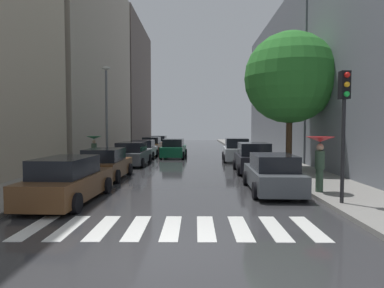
# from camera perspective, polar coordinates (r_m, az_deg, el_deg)

# --- Properties ---
(ground_plane) EXTENTS (28.00, 72.00, 0.04)m
(ground_plane) POSITION_cam_1_polar(r_m,az_deg,el_deg) (31.11, -0.56, -1.98)
(ground_plane) COLOR #313134
(sidewalk_left) EXTENTS (3.00, 72.00, 0.15)m
(sidewalk_left) POSITION_cam_1_polar(r_m,az_deg,el_deg) (31.90, -12.32, -1.75)
(sidewalk_left) COLOR gray
(sidewalk_left) RESTS_ON ground
(sidewalk_right) EXTENTS (3.00, 72.00, 0.15)m
(sidewalk_right) POSITION_cam_1_polar(r_m,az_deg,el_deg) (31.64, 11.30, -1.78)
(sidewalk_right) COLOR gray
(sidewalk_right) RESTS_ON ground
(crosswalk_stripes) EXTENTS (7.65, 2.20, 0.01)m
(crosswalk_stripes) POSITION_cam_1_polar(r_m,az_deg,el_deg) (8.98, -3.55, -14.17)
(crosswalk_stripes) COLOR silver
(crosswalk_stripes) RESTS_ON ground
(building_left_mid) EXTENTS (6.00, 20.87, 18.81)m
(building_left_mid) POSITION_cam_1_polar(r_m,az_deg,el_deg) (36.12, -18.73, 13.57)
(building_left_mid) COLOR #9E9384
(building_left_mid) RESTS_ON ground
(building_left_far) EXTENTS (6.00, 19.74, 19.19)m
(building_left_far) POSITION_cam_1_polar(r_m,az_deg,el_deg) (56.30, -11.50, 9.97)
(building_left_far) COLOR #564C47
(building_left_far) RESTS_ON ground
(building_right_mid) EXTENTS (6.00, 21.28, 13.17)m
(building_right_mid) POSITION_cam_1_polar(r_m,az_deg,el_deg) (35.06, 18.05, 9.24)
(building_right_mid) COLOR slate
(building_right_mid) RESTS_ON ground
(parked_car_left_nearest) EXTENTS (2.14, 4.75, 1.60)m
(parked_car_left_nearest) POSITION_cam_1_polar(r_m,az_deg,el_deg) (12.47, -20.54, -5.98)
(parked_car_left_nearest) COLOR brown
(parked_car_left_nearest) RESTS_ON ground
(parked_car_left_second) EXTENTS (2.16, 4.13, 1.55)m
(parked_car_left_second) POSITION_cam_1_polar(r_m,az_deg,el_deg) (17.51, -14.67, -3.44)
(parked_car_left_second) COLOR brown
(parked_car_left_second) RESTS_ON ground
(parked_car_left_third) EXTENTS (2.22, 4.68, 1.60)m
(parked_car_left_third) POSITION_cam_1_polar(r_m,az_deg,el_deg) (23.41, -10.24, -1.75)
(parked_car_left_third) COLOR #474C51
(parked_car_left_third) RESTS_ON ground
(parked_car_left_fourth) EXTENTS (2.15, 4.40, 1.53)m
(parked_car_left_fourth) POSITION_cam_1_polar(r_m,az_deg,el_deg) (28.82, -8.33, -0.92)
(parked_car_left_fourth) COLOR #B2B7BF
(parked_car_left_fourth) RESTS_ON ground
(parked_car_left_fifth) EXTENTS (2.05, 4.78, 1.61)m
(parked_car_left_fifth) POSITION_cam_1_polar(r_m,az_deg,el_deg) (34.72, -6.89, -0.20)
(parked_car_left_fifth) COLOR brown
(parked_car_left_fifth) RESTS_ON ground
(parked_car_left_sixth) EXTENTS (2.15, 4.17, 1.58)m
(parked_car_left_sixth) POSITION_cam_1_polar(r_m,az_deg,el_deg) (40.76, -5.67, 0.24)
(parked_car_left_sixth) COLOR silver
(parked_car_left_sixth) RESTS_ON ground
(parked_car_right_nearest) EXTENTS (2.10, 4.56, 1.54)m
(parked_car_right_nearest) POSITION_cam_1_polar(r_m,az_deg,el_deg) (13.93, 13.65, -5.05)
(parked_car_right_nearest) COLOR #474C51
(parked_car_right_nearest) RESTS_ON ground
(parked_car_right_second) EXTENTS (2.20, 4.13, 1.73)m
(parked_car_right_second) POSITION_cam_1_polar(r_m,az_deg,el_deg) (19.58, 10.49, -2.50)
(parked_car_right_second) COLOR black
(parked_car_right_second) RESTS_ON ground
(parked_car_right_third) EXTENTS (2.23, 4.35, 1.78)m
(parked_car_right_third) POSITION_cam_1_polar(r_m,az_deg,el_deg) (25.83, 7.61, -1.13)
(parked_car_right_third) COLOR #B2B7BF
(parked_car_right_third) RESTS_ON ground
(car_midroad) EXTENTS (2.21, 4.66, 1.63)m
(car_midroad) POSITION_cam_1_polar(r_m,az_deg,el_deg) (28.71, -3.16, -0.83)
(car_midroad) COLOR #0C4C2D
(car_midroad) RESTS_ON ground
(pedestrian_foreground) EXTENTS (1.08, 1.08, 2.12)m
(pedestrian_foreground) POSITION_cam_1_polar(r_m,az_deg,el_deg) (13.64, 21.13, -1.16)
(pedestrian_foreground) COLOR #38513D
(pedestrian_foreground) RESTS_ON sidewalk_right
(pedestrian_near_tree) EXTENTS (1.02, 1.02, 1.87)m
(pedestrian_near_tree) POSITION_cam_1_polar(r_m,az_deg,el_deg) (23.72, -16.49, 0.11)
(pedestrian_near_tree) COLOR #38513D
(pedestrian_near_tree) RESTS_ON sidewalk_left
(street_tree_right) EXTENTS (5.35, 5.35, 8.06)m
(street_tree_right) POSITION_cam_1_polar(r_m,az_deg,el_deg) (20.70, 16.47, 10.83)
(street_tree_right) COLOR #513823
(street_tree_right) RESTS_ON sidewalk_right
(traffic_light_right_corner) EXTENTS (0.30, 0.42, 4.30)m
(traffic_light_right_corner) POSITION_cam_1_polar(r_m,az_deg,el_deg) (11.87, 24.69, 5.76)
(traffic_light_right_corner) COLOR black
(traffic_light_right_corner) RESTS_ON sidewalk_right
(lamp_post_left) EXTENTS (0.60, 0.28, 6.68)m
(lamp_post_left) POSITION_cam_1_polar(r_m,az_deg,el_deg) (23.87, -14.48, 6.13)
(lamp_post_left) COLOR #595B60
(lamp_post_left) RESTS_ON sidewalk_left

